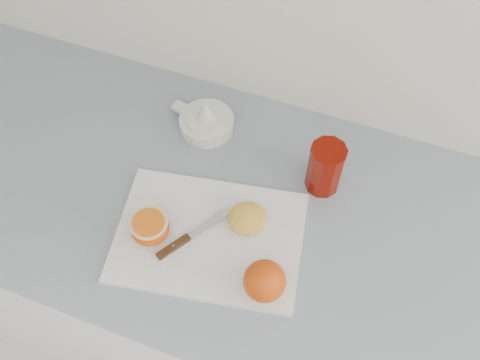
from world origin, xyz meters
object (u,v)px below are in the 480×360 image
(cutting_board, at_px, (209,237))
(citrus_juicer, at_px, (206,121))
(counter, at_px, (263,296))
(half_orange, at_px, (150,228))
(red_tumbler, at_px, (325,169))

(cutting_board, height_order, citrus_juicer, citrus_juicer)
(counter, xyz_separation_m, citrus_juicer, (-0.21, 0.17, 0.47))
(half_orange, bearing_deg, cutting_board, 18.18)
(half_orange, bearing_deg, citrus_juicer, 91.27)
(citrus_juicer, xyz_separation_m, red_tumbler, (0.29, -0.06, 0.03))
(cutting_board, xyz_separation_m, half_orange, (-0.11, -0.04, 0.03))
(half_orange, relative_size, red_tumbler, 0.62)
(citrus_juicer, height_order, red_tumbler, red_tumbler)
(counter, relative_size, red_tumbler, 21.71)
(cutting_board, xyz_separation_m, red_tumbler, (0.17, 0.20, 0.05))
(counter, height_order, citrus_juicer, citrus_juicer)
(citrus_juicer, bearing_deg, counter, -38.45)
(counter, distance_m, red_tumbler, 0.52)
(half_orange, bearing_deg, red_tumbler, 40.35)
(counter, bearing_deg, red_tumbler, 55.65)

